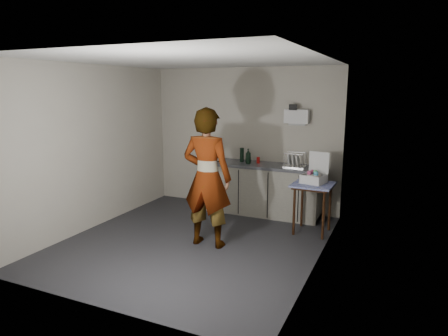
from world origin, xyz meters
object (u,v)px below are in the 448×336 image
at_px(kitchen_counter, 258,190).
at_px(soda_can, 258,160).
at_px(side_table, 313,190).
at_px(dish_rack, 294,164).
at_px(bakery_box, 314,176).
at_px(dark_bottle, 242,155).
at_px(standing_man, 207,178).
at_px(soap_bottle, 248,156).
at_px(paper_towel, 217,154).

relative_size(kitchen_counter, soda_can, 20.31).
distance_m(side_table, dish_rack, 0.78).
distance_m(kitchen_counter, bakery_box, 1.30).
distance_m(dark_bottle, bakery_box, 1.57).
distance_m(standing_man, soap_bottle, 1.65).
height_order(standing_man, soap_bottle, standing_man).
bearing_deg(dark_bottle, side_table, -24.60).
bearing_deg(paper_towel, bakery_box, -13.36).
height_order(kitchen_counter, soap_bottle, soap_bottle).
relative_size(kitchen_counter, paper_towel, 8.33).
distance_m(soda_can, paper_towel, 0.77).
relative_size(side_table, bakery_box, 1.69).
distance_m(soap_bottle, paper_towel, 0.60).
xyz_separation_m(soap_bottle, dark_bottle, (-0.17, 0.12, -0.01)).
xyz_separation_m(paper_towel, dish_rack, (1.43, 0.05, -0.07)).
bearing_deg(soda_can, dark_bottle, 176.38).
relative_size(soap_bottle, bakery_box, 0.57).
xyz_separation_m(standing_man, paper_towel, (-0.62, 1.64, 0.05)).
height_order(soap_bottle, dish_rack, soap_bottle).
bearing_deg(soda_can, dish_rack, -6.43).
relative_size(paper_towel, dish_rack, 0.76).
relative_size(soda_can, dish_rack, 0.31).
distance_m(side_table, dark_bottle, 1.64).
distance_m(side_table, soap_bottle, 1.44).
relative_size(standing_man, dark_bottle, 7.80).
distance_m(standing_man, paper_towel, 1.75).
xyz_separation_m(soap_bottle, dish_rack, (0.83, 0.03, -0.08)).
distance_m(kitchen_counter, side_table, 1.28).
bearing_deg(standing_man, bakery_box, -137.94).
xyz_separation_m(soda_can, dish_rack, (0.68, -0.08, 0.00)).
bearing_deg(soda_can, paper_towel, -170.78).
bearing_deg(paper_towel, soap_bottle, 1.73).
distance_m(kitchen_counter, paper_towel, 1.00).
height_order(dark_bottle, paper_towel, paper_towel).
distance_m(soap_bottle, dark_bottle, 0.21).
bearing_deg(paper_towel, standing_man, -69.28).
bearing_deg(paper_towel, side_table, -15.48).
bearing_deg(dish_rack, standing_man, -115.88).
relative_size(side_table, dark_bottle, 3.10).
distance_m(paper_towel, dish_rack, 1.44).
bearing_deg(dark_bottle, standing_man, -84.01).
height_order(soap_bottle, dark_bottle, soap_bottle).
xyz_separation_m(kitchen_counter, soda_can, (-0.03, 0.04, 0.54)).
bearing_deg(standing_man, dark_bottle, -85.35).
bearing_deg(standing_man, dish_rack, -117.22).
relative_size(standing_man, bakery_box, 4.25).
bearing_deg(dark_bottle, dish_rack, -5.53).
relative_size(dark_bottle, paper_towel, 0.94).
bearing_deg(dark_bottle, bakery_box, -22.17).
xyz_separation_m(soap_bottle, bakery_box, (1.27, -0.46, -0.15)).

